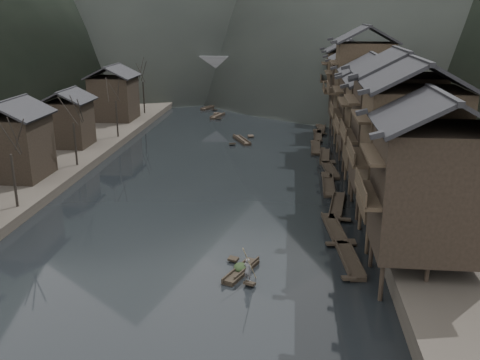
# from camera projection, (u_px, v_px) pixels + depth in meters

# --- Properties ---
(water) EXTENTS (300.00, 300.00, 0.00)m
(water) POSITION_uv_depth(u_px,v_px,m) (192.00, 229.00, 45.58)
(water) COLOR black
(water) RESTS_ON ground
(right_bank) EXTENTS (40.00, 200.00, 1.80)m
(right_bank) POSITION_uv_depth(u_px,v_px,m) (472.00, 129.00, 79.95)
(right_bank) COLOR #2D2823
(right_bank) RESTS_ON ground
(left_bank) EXTENTS (40.00, 200.00, 1.20)m
(left_bank) POSITION_uv_depth(u_px,v_px,m) (25.00, 122.00, 86.66)
(left_bank) COLOR #2D2823
(left_bank) RESTS_ON ground
(stilt_houses) EXTENTS (9.00, 67.60, 16.34)m
(stilt_houses) POSITION_uv_depth(u_px,v_px,m) (375.00, 95.00, 59.39)
(stilt_houses) COLOR black
(stilt_houses) RESTS_ON ground
(left_houses) EXTENTS (8.10, 53.20, 8.73)m
(left_houses) POSITION_uv_depth(u_px,v_px,m) (55.00, 115.00, 64.90)
(left_houses) COLOR black
(left_houses) RESTS_ON left_bank
(bare_trees) EXTENTS (3.84, 62.31, 7.67)m
(bare_trees) POSITION_uv_depth(u_px,v_px,m) (80.00, 110.00, 63.65)
(bare_trees) COLOR black
(bare_trees) RESTS_ON left_bank
(moored_sampans) EXTENTS (2.99, 66.04, 0.47)m
(moored_sampans) POSITION_uv_depth(u_px,v_px,m) (324.00, 157.00, 67.28)
(moored_sampans) COLOR black
(moored_sampans) RESTS_ON water
(midriver_boats) EXTENTS (14.38, 43.27, 0.45)m
(midriver_boats) POSITION_uv_depth(u_px,v_px,m) (237.00, 113.00, 96.14)
(midriver_boats) COLOR black
(midriver_boats) RESTS_ON water
(stone_bridge) EXTENTS (40.00, 6.00, 9.00)m
(stone_bridge) POSITION_uv_depth(u_px,v_px,m) (255.00, 74.00, 112.35)
(stone_bridge) COLOR #4C4C4F
(stone_bridge) RESTS_ON ground
(hero_sampan) EXTENTS (2.40, 4.36, 0.43)m
(hero_sampan) POSITION_uv_depth(u_px,v_px,m) (241.00, 271.00, 37.82)
(hero_sampan) COLOR black
(hero_sampan) RESTS_ON water
(cargo_heap) EXTENTS (0.97, 1.27, 0.58)m
(cargo_heap) POSITION_uv_depth(u_px,v_px,m) (240.00, 263.00, 37.85)
(cargo_heap) COLOR black
(cargo_heap) RESTS_ON hero_sampan
(boatman) EXTENTS (0.73, 0.65, 1.68)m
(boatman) POSITION_uv_depth(u_px,v_px,m) (248.00, 267.00, 36.09)
(boatman) COLOR #5A595C
(boatman) RESTS_ON hero_sampan
(bamboo_pole) EXTENTS (0.94, 2.40, 3.75)m
(bamboo_pole) POSITION_uv_depth(u_px,v_px,m) (251.00, 230.00, 35.25)
(bamboo_pole) COLOR #8C7A51
(bamboo_pole) RESTS_ON boatman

